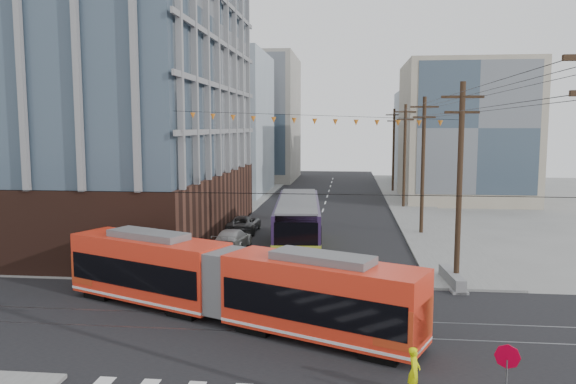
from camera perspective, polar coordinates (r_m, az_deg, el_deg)
name	(u,v)px	position (r m, az deg, el deg)	size (l,w,h in m)	color
ground	(275,363)	(21.57, -1.30, -16.98)	(160.00, 160.00, 0.00)	slate
office_building	(35,54)	(49.50, -24.29, 12.63)	(30.00, 25.00, 28.60)	#381E16
bg_bldg_nw_near	(197,124)	(74.22, -9.20, 6.84)	(18.00, 16.00, 18.00)	#8C99A5
bg_bldg_ne_near	(464,132)	(68.91, 17.49, 5.81)	(14.00, 14.00, 16.00)	gray
bg_bldg_nw_far	(248,118)	(93.09, -4.13, 7.47)	(16.00, 18.00, 20.00)	gray
bg_bldg_ne_far	(451,138)	(88.95, 16.22, 5.33)	(16.00, 16.00, 14.00)	#8C99A5
utility_pole_far	(393,151)	(75.89, 10.66, 4.16)	(0.30, 0.30, 11.00)	black
streetcar	(227,282)	(25.53, -6.18, -9.12)	(17.87, 2.51, 3.44)	red
city_bus	(298,225)	(38.69, 1.00, -3.39)	(2.91, 13.42, 3.80)	#27183B
parked_car_silver	(211,257)	(34.93, -7.80, -6.58)	(1.46, 4.18, 1.38)	#8C94A0
parked_car_white	(232,239)	(40.09, -5.69, -4.77)	(2.03, 5.01, 1.45)	silver
parked_car_grey	(244,224)	(46.39, -4.51, -3.23)	(2.32, 5.03, 1.40)	#4B4C4D
pedestrian	(414,371)	(19.40, 12.70, -17.36)	(0.59, 0.38, 1.61)	#D3DD06
jersey_barrier	(452,279)	(32.34, 16.31, -8.44)	(0.84, 3.72, 0.74)	slate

